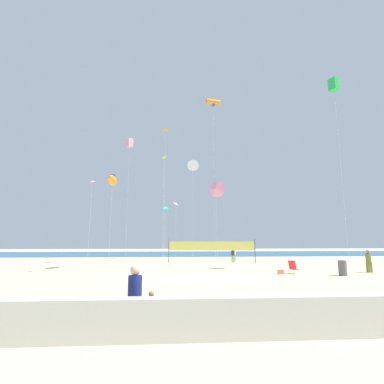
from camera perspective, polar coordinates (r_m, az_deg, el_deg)
The scene contains 23 objects.
ground_plane at distance 19.33m, azimuth 4.08°, elevation -16.34°, with size 120.00×120.00×0.00m, color beige.
ocean_band at distance 51.26m, azimuth -1.08°, elevation -12.05°, with size 120.00×20.00×0.01m, color #28608C.
boardwalk_ledge at distance 7.94m, azimuth 17.00°, elevation -22.48°, with size 28.00×0.44×0.97m, color beige.
mother_figure at distance 8.41m, azimuth -11.22°, elevation -19.15°, with size 0.38×0.38×1.66m.
toddler_figure at distance 8.53m, azimuth -8.06°, elevation -21.70°, with size 0.22×0.22×0.94m.
beachgoer_white_shirt at distance 34.26m, azimuth 8.29°, elevation -11.89°, with size 0.35×0.35×1.52m.
beachgoer_charcoal_shirt at distance 31.45m, azimuth 8.08°, elevation -12.06°, with size 0.36×0.36×1.59m.
beachgoer_olive_shirt at distance 25.24m, azimuth 31.45°, elevation -11.42°, with size 0.37×0.37×1.62m.
folding_beach_chair at distance 22.18m, azimuth 19.31°, elevation -13.75°, with size 0.52×0.65×0.89m.
trash_barrel at distance 22.19m, azimuth 27.53°, elevation -13.14°, with size 0.53×0.53×1.00m, color #595960.
volleyball_net at distance 30.18m, azimuth 3.87°, elevation -10.73°, with size 8.80×1.26×2.40m.
beach_handbag at distance 21.54m, azimuth 17.07°, elevation -14.83°, with size 0.40×0.20×0.32m, color #EA7260.
kite_pink_box at distance 32.82m, azimuth -12.19°, elevation 9.38°, with size 0.80×0.80×13.30m.
kite_green_box at distance 29.66m, azimuth 26.17°, elevation 18.38°, with size 0.92×0.92×16.28m.
kite_orange_diamond at distance 36.19m, azimuth -5.19°, elevation 11.48°, with size 0.75×0.75×15.86m.
kite_orange_tube at distance 40.41m, azimuth 4.19°, elevation 17.19°, with size 2.00×1.06×20.84m.
kite_orange_inflatable at distance 26.12m, azimuth -15.41°, elevation 2.16°, with size 0.76×2.15×8.00m.
kite_cyan_inflatable at distance 37.43m, azimuth -5.25°, elevation -3.33°, with size 1.05×1.31×6.64m.
kite_lime_diamond at distance 29.44m, azimuth -5.60°, elevation 6.31°, with size 0.60×0.61×10.79m.
kite_pink_diamond at distance 23.69m, azimuth -19.10°, elevation 1.67°, with size 0.53×0.54×6.97m.
kite_pink_delta at distance 27.87m, azimuth 4.83°, elevation 0.63°, with size 1.49×1.27×8.01m.
kite_white_diamond at distance 38.97m, azimuth -3.11°, elevation -2.38°, with size 0.80×0.81×7.41m.
kite_white_delta at distance 32.10m, azimuth 0.19°, elevation 5.17°, with size 1.27×0.41×11.07m.
Camera 1 is at (-2.66, -19.00, 2.33)m, focal length 27.07 mm.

